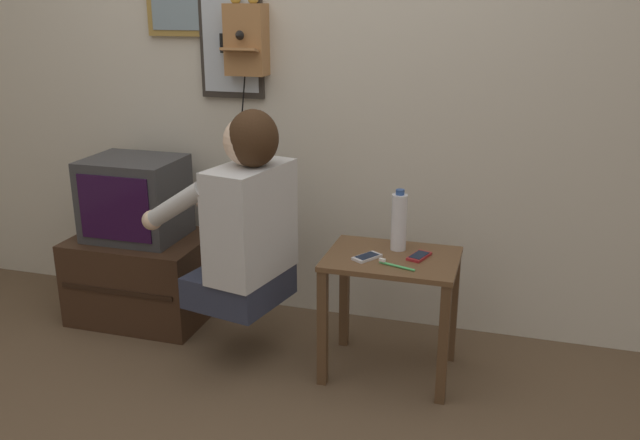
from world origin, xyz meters
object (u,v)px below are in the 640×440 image
(person, at_px, (245,217))
(cell_phone_held, at_px, (367,257))
(wall_phone_antique, at_px, (246,39))
(wall_mirror, at_px, (231,34))
(water_bottle, at_px, (399,221))
(television, at_px, (135,198))
(cell_phone_spare, at_px, (419,256))
(toothbrush, at_px, (394,265))

(person, bearing_deg, cell_phone_held, -75.70)
(wall_phone_antique, relative_size, wall_mirror, 1.24)
(wall_mirror, distance_m, water_bottle, 1.24)
(television, bearing_deg, water_bottle, -4.45)
(wall_mirror, height_order, cell_phone_spare, wall_mirror)
(television, distance_m, wall_phone_antique, 0.95)
(person, height_order, wall_phone_antique, wall_phone_antique)
(cell_phone_spare, distance_m, water_bottle, 0.17)
(cell_phone_spare, height_order, water_bottle, water_bottle)
(television, height_order, cell_phone_spare, television)
(wall_phone_antique, distance_m, cell_phone_held, 1.21)
(wall_mirror, distance_m, toothbrush, 1.40)
(television, height_order, wall_phone_antique, wall_phone_antique)
(television, xyz_separation_m, toothbrush, (1.36, -0.30, -0.08))
(wall_mirror, bearing_deg, television, -146.17)
(cell_phone_spare, bearing_deg, water_bottle, 162.96)
(person, bearing_deg, television, 81.09)
(television, relative_size, cell_phone_held, 3.31)
(person, distance_m, water_bottle, 0.66)
(toothbrush, bearing_deg, water_bottle, 24.07)
(person, bearing_deg, cell_phone_spare, -70.80)
(person, bearing_deg, toothbrush, -81.12)
(wall_mirror, xyz_separation_m, cell_phone_held, (0.81, -0.53, -0.86))
(cell_phone_held, relative_size, cell_phone_spare, 1.00)
(wall_mirror, height_order, cell_phone_held, wall_mirror)
(cell_phone_held, xyz_separation_m, toothbrush, (0.13, -0.06, 0.00))
(cell_phone_held, xyz_separation_m, cell_phone_spare, (0.21, 0.07, 0.00))
(wall_phone_antique, height_order, toothbrush, wall_phone_antique)
(water_bottle, xyz_separation_m, toothbrush, (0.02, -0.20, -0.12))
(television, bearing_deg, wall_phone_antique, 25.15)
(television, relative_size, wall_mirror, 0.75)
(wall_phone_antique, bearing_deg, cell_phone_held, -34.46)
(cell_phone_held, height_order, toothbrush, toothbrush)
(person, height_order, television, person)
(person, xyz_separation_m, wall_mirror, (-0.28, 0.55, 0.73))
(cell_phone_spare, relative_size, water_bottle, 0.51)
(person, xyz_separation_m, wall_phone_antique, (-0.18, 0.51, 0.71))
(person, distance_m, cell_phone_held, 0.55)
(person, relative_size, cell_phone_held, 6.30)
(wall_phone_antique, bearing_deg, cell_phone_spare, -24.45)
(toothbrush, bearing_deg, wall_mirror, 75.85)
(person, distance_m, wall_phone_antique, 0.89)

